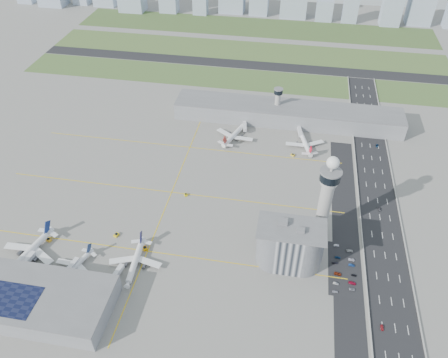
% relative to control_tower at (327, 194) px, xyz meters
% --- Properties ---
extents(ground, '(1000.00, 1000.00, 0.00)m').
position_rel_control_tower_xyz_m(ground, '(-72.00, -8.00, -35.04)').
color(ground, gray).
extents(grass_strip_0, '(480.00, 50.00, 0.08)m').
position_rel_control_tower_xyz_m(grass_strip_0, '(-92.00, 217.00, -35.00)').
color(grass_strip_0, '#4C6931').
rests_on(grass_strip_0, ground).
extents(grass_strip_1, '(480.00, 60.00, 0.08)m').
position_rel_control_tower_xyz_m(grass_strip_1, '(-92.00, 292.00, -35.00)').
color(grass_strip_1, '#48652F').
rests_on(grass_strip_1, ground).
extents(grass_strip_2, '(480.00, 70.00, 0.08)m').
position_rel_control_tower_xyz_m(grass_strip_2, '(-92.00, 372.00, -35.00)').
color(grass_strip_2, '#405729').
rests_on(grass_strip_2, ground).
extents(runway, '(480.00, 22.00, 0.10)m').
position_rel_control_tower_xyz_m(runway, '(-92.00, 254.00, -34.98)').
color(runway, black).
rests_on(runway, ground).
extents(highway, '(28.00, 500.00, 0.10)m').
position_rel_control_tower_xyz_m(highway, '(43.00, -8.00, -34.99)').
color(highway, black).
rests_on(highway, ground).
extents(barrier_left, '(0.60, 500.00, 1.20)m').
position_rel_control_tower_xyz_m(barrier_left, '(29.00, -8.00, -34.44)').
color(barrier_left, '#9E9E99').
rests_on(barrier_left, ground).
extents(barrier_right, '(0.60, 500.00, 1.20)m').
position_rel_control_tower_xyz_m(barrier_right, '(57.00, -8.00, -34.44)').
color(barrier_right, '#9E9E99').
rests_on(barrier_right, ground).
extents(landside_road, '(18.00, 260.00, 0.08)m').
position_rel_control_tower_xyz_m(landside_road, '(18.00, -18.00, -35.00)').
color(landside_road, black).
rests_on(landside_road, ground).
extents(parking_lot, '(20.00, 44.00, 0.10)m').
position_rel_control_tower_xyz_m(parking_lot, '(16.00, -30.00, -34.99)').
color(parking_lot, black).
rests_on(parking_lot, ground).
extents(taxiway_line_h_0, '(260.00, 0.60, 0.01)m').
position_rel_control_tower_xyz_m(taxiway_line_h_0, '(-112.00, -38.00, -35.04)').
color(taxiway_line_h_0, yellow).
rests_on(taxiway_line_h_0, ground).
extents(taxiway_line_h_1, '(260.00, 0.60, 0.01)m').
position_rel_control_tower_xyz_m(taxiway_line_h_1, '(-112.00, 22.00, -35.04)').
color(taxiway_line_h_1, yellow).
rests_on(taxiway_line_h_1, ground).
extents(taxiway_line_h_2, '(260.00, 0.60, 0.01)m').
position_rel_control_tower_xyz_m(taxiway_line_h_2, '(-112.00, 82.00, -35.04)').
color(taxiway_line_h_2, yellow).
rests_on(taxiway_line_h_2, ground).
extents(taxiway_line_v, '(0.60, 260.00, 0.01)m').
position_rel_control_tower_xyz_m(taxiway_line_v, '(-112.00, 22.00, -35.04)').
color(taxiway_line_v, yellow).
rests_on(taxiway_line_v, ground).
extents(control_tower, '(14.00, 14.00, 64.50)m').
position_rel_control_tower_xyz_m(control_tower, '(0.00, 0.00, 0.00)').
color(control_tower, '#ADAAA5').
rests_on(control_tower, ground).
extents(secondary_tower, '(8.60, 8.60, 31.90)m').
position_rel_control_tower_xyz_m(secondary_tower, '(-42.00, 142.00, -16.24)').
color(secondary_tower, '#ADAAA5').
rests_on(secondary_tower, ground).
extents(admin_building, '(42.00, 24.00, 33.50)m').
position_rel_control_tower_xyz_m(admin_building, '(-20.01, -30.00, -19.74)').
color(admin_building, '#B2B2B7').
rests_on(admin_building, ground).
extents(terminal_pier, '(210.00, 32.00, 15.80)m').
position_rel_control_tower_xyz_m(terminal_pier, '(-32.00, 140.00, -27.14)').
color(terminal_pier, gray).
rests_on(terminal_pier, ground).
extents(near_terminal, '(84.00, 42.00, 13.00)m').
position_rel_control_tower_xyz_m(near_terminal, '(-160.07, -90.02, -28.62)').
color(near_terminal, gray).
rests_on(near_terminal, ground).
extents(airplane_near_a, '(48.49, 53.57, 12.82)m').
position_rel_control_tower_xyz_m(airplane_near_a, '(-186.86, -55.76, -28.63)').
color(airplane_near_a, white).
rests_on(airplane_near_a, ground).
extents(airplane_near_b, '(38.37, 41.55, 9.53)m').
position_rel_control_tower_xyz_m(airplane_near_b, '(-152.74, -61.52, -30.28)').
color(airplane_near_b, white).
rests_on(airplane_near_b, ground).
extents(airplane_near_c, '(37.53, 43.18, 11.41)m').
position_rel_control_tower_xyz_m(airplane_near_c, '(-115.89, -51.02, -29.34)').
color(airplane_near_c, white).
rests_on(airplane_near_c, ground).
extents(airplane_far_a, '(47.76, 51.69, 11.84)m').
position_rel_control_tower_xyz_m(airplane_far_a, '(-75.90, 104.35, -29.12)').
color(airplane_far_a, white).
rests_on(airplane_far_a, ground).
extents(airplane_far_b, '(44.12, 48.25, 11.29)m').
position_rel_control_tower_xyz_m(airplane_far_b, '(-13.88, 102.94, -29.39)').
color(airplane_far_b, white).
rests_on(airplane_far_b, ground).
extents(jet_bridge_near_0, '(5.39, 14.31, 5.70)m').
position_rel_control_tower_xyz_m(jet_bridge_near_0, '(-185.00, -69.00, -32.19)').
color(jet_bridge_near_0, silver).
rests_on(jet_bridge_near_0, ground).
extents(jet_bridge_near_1, '(5.39, 14.31, 5.70)m').
position_rel_control_tower_xyz_m(jet_bridge_near_1, '(-155.00, -69.00, -32.19)').
color(jet_bridge_near_1, silver).
rests_on(jet_bridge_near_1, ground).
extents(jet_bridge_near_2, '(5.39, 14.31, 5.70)m').
position_rel_control_tower_xyz_m(jet_bridge_near_2, '(-125.00, -69.00, -32.19)').
color(jet_bridge_near_2, silver).
rests_on(jet_bridge_near_2, ground).
extents(jet_bridge_far_0, '(5.39, 14.31, 5.70)m').
position_rel_control_tower_xyz_m(jet_bridge_far_0, '(-70.00, 124.00, -32.19)').
color(jet_bridge_far_0, silver).
rests_on(jet_bridge_far_0, ground).
extents(jet_bridge_far_1, '(5.39, 14.31, 5.70)m').
position_rel_control_tower_xyz_m(jet_bridge_far_1, '(-20.00, 124.00, -32.19)').
color(jet_bridge_far_1, silver).
rests_on(jet_bridge_far_1, ground).
extents(tug_0, '(4.04, 3.36, 2.02)m').
position_rel_control_tower_xyz_m(tug_0, '(-180.89, -40.81, -34.03)').
color(tug_0, gold).
rests_on(tug_0, ground).
extents(tug_1, '(3.46, 4.19, 2.10)m').
position_rel_control_tower_xyz_m(tug_1, '(-137.33, -28.38, -33.99)').
color(tug_1, yellow).
rests_on(tug_1, ground).
extents(tug_2, '(4.17, 4.39, 2.11)m').
position_rel_control_tower_xyz_m(tug_2, '(-114.18, -36.64, -33.99)').
color(tug_2, '#F4A005').
rests_on(tug_2, ground).
extents(tug_3, '(3.16, 3.54, 1.71)m').
position_rel_control_tower_xyz_m(tug_3, '(-100.35, 20.44, -34.19)').
color(tug_3, yellow).
rests_on(tug_3, ground).
extents(tug_4, '(3.78, 3.95, 1.90)m').
position_rel_control_tower_xyz_m(tug_4, '(-67.56, 102.68, -34.09)').
color(tug_4, '#E9A203').
rests_on(tug_4, ground).
extents(tug_5, '(3.93, 3.65, 1.88)m').
position_rel_control_tower_xyz_m(tug_5, '(-23.04, 85.45, -34.10)').
color(tug_5, gold).
rests_on(tug_5, ground).
extents(car_lot_0, '(3.66, 1.95, 1.19)m').
position_rel_control_tower_xyz_m(car_lot_0, '(9.98, -49.27, -34.45)').
color(car_lot_0, '#B9B8C6').
rests_on(car_lot_0, ground).
extents(car_lot_1, '(3.58, 1.51, 1.15)m').
position_rel_control_tower_xyz_m(car_lot_1, '(10.51, -42.94, -34.47)').
color(car_lot_1, '#A9AAAB').
rests_on(car_lot_1, ground).
extents(car_lot_2, '(4.80, 2.74, 1.26)m').
position_rel_control_tower_xyz_m(car_lot_2, '(11.86, -35.34, -34.41)').
color(car_lot_2, maroon).
rests_on(car_lot_2, ground).
extents(car_lot_3, '(4.13, 2.20, 1.14)m').
position_rel_control_tower_xyz_m(car_lot_3, '(10.48, -26.49, -34.47)').
color(car_lot_3, '#20212A').
rests_on(car_lot_3, ground).
extents(car_lot_4, '(3.68, 1.53, 1.25)m').
position_rel_control_tower_xyz_m(car_lot_4, '(12.11, -21.73, -34.42)').
color(car_lot_4, navy).
rests_on(car_lot_4, ground).
extents(car_lot_5, '(3.69, 1.68, 1.17)m').
position_rel_control_tower_xyz_m(car_lot_5, '(11.52, -11.34, -34.45)').
color(car_lot_5, silver).
rests_on(car_lot_5, ground).
extents(car_lot_6, '(3.91, 1.84, 1.08)m').
position_rel_control_tower_xyz_m(car_lot_6, '(20.27, -45.72, -34.50)').
color(car_lot_6, gray).
rests_on(car_lot_6, ground).
extents(car_lot_7, '(4.72, 2.46, 1.31)m').
position_rel_control_tower_xyz_m(car_lot_7, '(20.50, -40.94, -34.39)').
color(car_lot_7, maroon).
rests_on(car_lot_7, ground).
extents(car_lot_8, '(3.39, 1.62, 1.12)m').
position_rel_control_tower_xyz_m(car_lot_8, '(21.84, -34.64, -34.48)').
color(car_lot_8, black).
rests_on(car_lot_8, ground).
extents(car_lot_9, '(3.88, 1.52, 1.26)m').
position_rel_control_tower_xyz_m(car_lot_9, '(20.80, -26.73, -34.41)').
color(car_lot_9, navy).
rests_on(car_lot_9, ground).
extents(car_lot_10, '(4.12, 2.03, 1.13)m').
position_rel_control_tower_xyz_m(car_lot_10, '(20.99, -22.16, -34.48)').
color(car_lot_10, silver).
rests_on(car_lot_10, ground).
extents(car_lot_11, '(4.62, 2.29, 1.29)m').
position_rel_control_tower_xyz_m(car_lot_11, '(20.09, -14.65, -34.40)').
color(car_lot_11, '#ADADAD').
rests_on(car_lot_11, ground).
extents(car_hw_0, '(1.68, 3.85, 1.29)m').
position_rel_control_tower_xyz_m(car_hw_0, '(35.61, -69.24, -34.39)').
color(car_hw_0, maroon).
rests_on(car_hw_0, ground).
extents(car_hw_1, '(1.89, 3.96, 1.25)m').
position_rel_control_tower_xyz_m(car_hw_1, '(43.13, 29.95, -34.41)').
color(car_hw_1, black).
rests_on(car_hw_1, ground).
extents(car_hw_2, '(2.66, 4.58, 1.20)m').
position_rel_control_tower_xyz_m(car_hw_2, '(48.87, 112.50, -34.44)').
color(car_hw_2, navy).
rests_on(car_hw_2, ground).
extents(car_hw_4, '(1.63, 3.58, 1.19)m').
position_rel_control_tower_xyz_m(car_hw_4, '(35.37, 170.78, -34.44)').
color(car_hw_4, '#87949E').
rests_on(car_hw_4, ground).
extents(skyline_bldg_10, '(23.01, 18.41, 27.75)m').
position_rel_control_tower_xyz_m(skyline_bldg_10, '(1.27, 415.68, -21.17)').
color(skyline_bldg_10, '#9EADC1').
rests_on(skyline_bldg_10, ground).
extents(skyline_bldg_11, '(20.22, 16.18, 38.97)m').
position_rel_control_tower_xyz_m(skyline_bldg_11, '(36.28, 415.34, -15.56)').
color(skyline_bldg_11, '#9EADC1').
rests_on(skyline_bldg_11, ground).
extents(skyline_bldg_12, '(26.14, 20.92, 46.89)m').
position_rel_control_tower_xyz_m(skyline_bldg_12, '(90.17, 413.29, -11.60)').
color(skyline_bldg_12, '#9EADC1').
rests_on(skyline_bldg_12, ground).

